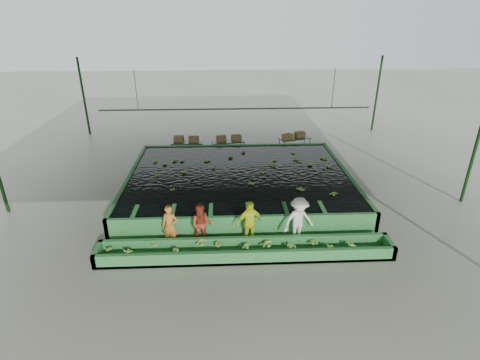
{
  "coord_description": "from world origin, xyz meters",
  "views": [
    {
      "loc": [
        -0.68,
        -14.1,
        7.64
      ],
      "look_at": [
        0.0,
        0.5,
        1.0
      ],
      "focal_mm": 28.0,
      "sensor_mm": 36.0,
      "label": 1
    }
  ],
  "objects_px": {
    "box_stack_left": "(186,141)",
    "box_stack_right": "(294,138)",
    "worker_a": "(170,226)",
    "packing_table_right": "(295,145)",
    "worker_b": "(202,225)",
    "worker_c": "(249,223)",
    "packing_table_mid": "(228,148)",
    "box_stack_mid": "(229,141)",
    "packing_table_left": "(187,149)",
    "sorting_trough": "(246,250)",
    "flotation_tank": "(239,182)",
    "worker_d": "(299,221)"
  },
  "relations": [
    {
      "from": "flotation_tank",
      "to": "worker_b",
      "type": "distance_m",
      "value": 4.56
    },
    {
      "from": "worker_a",
      "to": "packing_table_right",
      "type": "bearing_deg",
      "value": 68.07
    },
    {
      "from": "box_stack_mid",
      "to": "packing_table_mid",
      "type": "bearing_deg",
      "value": -146.58
    },
    {
      "from": "packing_table_mid",
      "to": "sorting_trough",
      "type": "bearing_deg",
      "value": -87.58
    },
    {
      "from": "worker_b",
      "to": "flotation_tank",
      "type": "bearing_deg",
      "value": 68.31
    },
    {
      "from": "packing_table_mid",
      "to": "worker_c",
      "type": "bearing_deg",
      "value": -86.24
    },
    {
      "from": "worker_b",
      "to": "worker_c",
      "type": "distance_m",
      "value": 1.67
    },
    {
      "from": "worker_d",
      "to": "worker_b",
      "type": "bearing_deg",
      "value": 161.16
    },
    {
      "from": "worker_c",
      "to": "packing_table_mid",
      "type": "relative_size",
      "value": 0.9
    },
    {
      "from": "packing_table_left",
      "to": "box_stack_mid",
      "type": "xyz_separation_m",
      "value": [
        2.38,
        0.02,
        0.44
      ]
    },
    {
      "from": "flotation_tank",
      "to": "packing_table_right",
      "type": "xyz_separation_m",
      "value": [
        3.52,
        5.18,
        -0.03
      ]
    },
    {
      "from": "sorting_trough",
      "to": "worker_a",
      "type": "xyz_separation_m",
      "value": [
        -2.6,
        0.8,
        0.53
      ]
    },
    {
      "from": "worker_b",
      "to": "packing_table_left",
      "type": "bearing_deg",
      "value": 95.32
    },
    {
      "from": "packing_table_right",
      "to": "box_stack_left",
      "type": "height_order",
      "value": "box_stack_left"
    },
    {
      "from": "box_stack_right",
      "to": "box_stack_mid",
      "type": "bearing_deg",
      "value": -174.89
    },
    {
      "from": "box_stack_left",
      "to": "packing_table_right",
      "type": "bearing_deg",
      "value": 2.93
    },
    {
      "from": "sorting_trough",
      "to": "packing_table_right",
      "type": "distance_m",
      "value": 10.87
    },
    {
      "from": "box_stack_left",
      "to": "box_stack_mid",
      "type": "height_order",
      "value": "box_stack_mid"
    },
    {
      "from": "worker_d",
      "to": "flotation_tank",
      "type": "bearing_deg",
      "value": 95.2
    },
    {
      "from": "flotation_tank",
      "to": "packing_table_left",
      "type": "relative_size",
      "value": 5.55
    },
    {
      "from": "worker_c",
      "to": "flotation_tank",
      "type": "bearing_deg",
      "value": 72.75
    },
    {
      "from": "box_stack_mid",
      "to": "flotation_tank",
      "type": "bearing_deg",
      "value": -85.62
    },
    {
      "from": "box_stack_right",
      "to": "worker_d",
      "type": "bearing_deg",
      "value": -99.06
    },
    {
      "from": "box_stack_mid",
      "to": "worker_b",
      "type": "bearing_deg",
      "value": -97.05
    },
    {
      "from": "sorting_trough",
      "to": "box_stack_left",
      "type": "bearing_deg",
      "value": 105.65
    },
    {
      "from": "sorting_trough",
      "to": "packing_table_right",
      "type": "xyz_separation_m",
      "value": [
        3.52,
        10.28,
        0.17
      ]
    },
    {
      "from": "flotation_tank",
      "to": "packing_table_right",
      "type": "height_order",
      "value": "flotation_tank"
    },
    {
      "from": "sorting_trough",
      "to": "box_stack_right",
      "type": "xyz_separation_m",
      "value": [
        3.42,
        10.22,
        0.59
      ]
    },
    {
      "from": "packing_table_left",
      "to": "packing_table_right",
      "type": "height_order",
      "value": "packing_table_right"
    },
    {
      "from": "worker_a",
      "to": "packing_table_mid",
      "type": "height_order",
      "value": "worker_a"
    },
    {
      "from": "worker_a",
      "to": "worker_c",
      "type": "bearing_deg",
      "value": 10.89
    },
    {
      "from": "worker_b",
      "to": "worker_d",
      "type": "distance_m",
      "value": 3.41
    },
    {
      "from": "box_stack_left",
      "to": "box_stack_mid",
      "type": "distance_m",
      "value": 2.43
    },
    {
      "from": "flotation_tank",
      "to": "box_stack_right",
      "type": "height_order",
      "value": "box_stack_right"
    },
    {
      "from": "packing_table_mid",
      "to": "box_stack_left",
      "type": "xyz_separation_m",
      "value": [
        -2.38,
        0.11,
        0.4
      ]
    },
    {
      "from": "sorting_trough",
      "to": "worker_b",
      "type": "height_order",
      "value": "worker_b"
    },
    {
      "from": "sorting_trough",
      "to": "box_stack_mid",
      "type": "relative_size",
      "value": 7.04
    },
    {
      "from": "packing_table_right",
      "to": "box_stack_mid",
      "type": "relative_size",
      "value": 1.29
    },
    {
      "from": "worker_b",
      "to": "box_stack_mid",
      "type": "bearing_deg",
      "value": 80.36
    },
    {
      "from": "worker_c",
      "to": "worker_d",
      "type": "distance_m",
      "value": 1.74
    },
    {
      "from": "sorting_trough",
      "to": "packing_table_left",
      "type": "relative_size",
      "value": 5.55
    },
    {
      "from": "worker_c",
      "to": "box_stack_left",
      "type": "xyz_separation_m",
      "value": [
        -2.97,
        9.16,
        -0.02
      ]
    },
    {
      "from": "packing_table_mid",
      "to": "packing_table_left",
      "type": "bearing_deg",
      "value": 179.58
    },
    {
      "from": "worker_a",
      "to": "box_stack_left",
      "type": "bearing_deg",
      "value": 102.08
    },
    {
      "from": "sorting_trough",
      "to": "worker_d",
      "type": "distance_m",
      "value": 2.17
    },
    {
      "from": "worker_b",
      "to": "worker_a",
      "type": "bearing_deg",
      "value": 177.41
    },
    {
      "from": "flotation_tank",
      "to": "worker_c",
      "type": "relative_size",
      "value": 5.96
    },
    {
      "from": "worker_a",
      "to": "box_stack_mid",
      "type": "bearing_deg",
      "value": 87.06
    },
    {
      "from": "flotation_tank",
      "to": "box_stack_right",
      "type": "xyz_separation_m",
      "value": [
        3.42,
        5.12,
        0.39
      ]
    },
    {
      "from": "box_stack_left",
      "to": "box_stack_right",
      "type": "relative_size",
      "value": 0.98
    }
  ]
}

